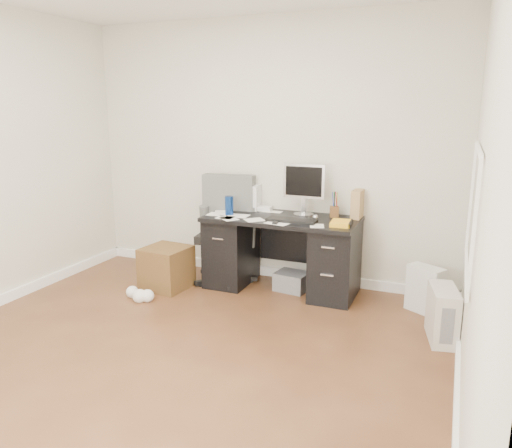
{
  "coord_description": "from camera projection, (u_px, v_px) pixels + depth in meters",
  "views": [
    {
      "loc": [
        1.88,
        -2.88,
        1.81
      ],
      "look_at": [
        0.21,
        1.2,
        0.77
      ],
      "focal_mm": 35.0,
      "sensor_mm": 36.0,
      "label": 1
    }
  ],
  "objects": [
    {
      "name": "white_binder",
      "position": [
        257.0,
        197.0,
        5.24
      ],
      "size": [
        0.13,
        0.24,
        0.26
      ],
      "primitive_type": "cube",
      "rotation": [
        0.0,
        0.0,
        0.11
      ],
      "color": "white",
      "rests_on": "desk"
    },
    {
      "name": "loose_papers",
      "position": [
        261.0,
        216.0,
        4.93
      ],
      "size": [
        1.1,
        0.6,
        0.0
      ],
      "primitive_type": null,
      "color": "white",
      "rests_on": "desk"
    },
    {
      "name": "pc_tower",
      "position": [
        442.0,
        314.0,
        3.93
      ],
      "size": [
        0.27,
        0.46,
        0.43
      ],
      "primitive_type": "cube",
      "rotation": [
        0.0,
        0.0,
        0.2
      ],
      "color": "beige",
      "rests_on": "ground"
    },
    {
      "name": "office_chair",
      "position": [
        224.0,
        231.0,
        5.17
      ],
      "size": [
        0.71,
        0.71,
        1.12
      ],
      "primitive_type": null,
      "rotation": [
        0.0,
        0.0,
        0.13
      ],
      "color": "#4F524F",
      "rests_on": "ground"
    },
    {
      "name": "travel_mug",
      "position": [
        229.0,
        205.0,
        4.99
      ],
      "size": [
        0.11,
        0.11,
        0.19
      ],
      "primitive_type": "cylinder",
      "rotation": [
        0.0,
        0.0,
        -0.39
      ],
      "color": "#153C94",
      "rests_on": "desk"
    },
    {
      "name": "desk",
      "position": [
        281.0,
        251.0,
        4.99
      ],
      "size": [
        1.5,
        0.7,
        0.75
      ],
      "color": "black",
      "rests_on": "ground"
    },
    {
      "name": "room_shell",
      "position": [
        165.0,
        130.0,
        3.33
      ],
      "size": [
        4.02,
        4.02,
        2.71
      ],
      "color": "beige",
      "rests_on": "ground"
    },
    {
      "name": "magazine_file",
      "position": [
        357.0,
        204.0,
        4.85
      ],
      "size": [
        0.12,
        0.24,
        0.28
      ],
      "primitive_type": "cube",
      "rotation": [
        0.0,
        0.0,
        -0.01
      ],
      "color": "#A0764D",
      "rests_on": "desk"
    },
    {
      "name": "shopping_bag",
      "position": [
        425.0,
        289.0,
        4.47
      ],
      "size": [
        0.38,
        0.36,
        0.43
      ],
      "primitive_type": "cube",
      "rotation": [
        0.0,
        0.0,
        -0.55
      ],
      "color": "silver",
      "rests_on": "ground"
    },
    {
      "name": "wicker_basket",
      "position": [
        167.0,
        268.0,
        5.07
      ],
      "size": [
        0.47,
        0.47,
        0.43
      ],
      "primitive_type": "cube",
      "rotation": [
        0.0,
        0.0,
        -0.11
      ],
      "color": "#4C3417",
      "rests_on": "ground"
    },
    {
      "name": "computer_mouse",
      "position": [
        315.0,
        217.0,
        4.77
      ],
      "size": [
        0.07,
        0.07,
        0.06
      ],
      "primitive_type": "sphere",
      "rotation": [
        0.0,
        0.0,
        0.25
      ],
      "color": "silver",
      "rests_on": "desk"
    },
    {
      "name": "pen_cup",
      "position": [
        334.0,
        204.0,
        4.89
      ],
      "size": [
        0.13,
        0.13,
        0.25
      ],
      "primitive_type": null,
      "rotation": [
        0.0,
        0.0,
        0.31
      ],
      "color": "brown",
      "rests_on": "desk"
    },
    {
      "name": "lcd_monitor",
      "position": [
        304.0,
        190.0,
        4.91
      ],
      "size": [
        0.42,
        0.24,
        0.53
      ],
      "primitive_type": null,
      "rotation": [
        0.0,
        0.0,
        -0.0
      ],
      "color": "silver",
      "rests_on": "desk"
    },
    {
      "name": "paper_remote",
      "position": [
        278.0,
        222.0,
        4.65
      ],
      "size": [
        0.25,
        0.22,
        0.02
      ],
      "primitive_type": null,
      "rotation": [
        0.0,
        0.0,
        -0.22
      ],
      "color": "white",
      "rests_on": "desk"
    },
    {
      "name": "keyboard",
      "position": [
        292.0,
        220.0,
        4.7
      ],
      "size": [
        0.47,
        0.16,
        0.03
      ],
      "primitive_type": "cube",
      "rotation": [
        0.0,
        0.0,
        -0.01
      ],
      "color": "black",
      "rests_on": "desk"
    },
    {
      "name": "yellow_book",
      "position": [
        341.0,
        223.0,
        4.56
      ],
      "size": [
        0.2,
        0.25,
        0.04
      ],
      "primitive_type": "cube",
      "rotation": [
        0.0,
        0.0,
        0.09
      ],
      "color": "yellow",
      "rests_on": "desk"
    },
    {
      "name": "ground",
      "position": [
        169.0,
        357.0,
        3.7
      ],
      "size": [
        4.0,
        4.0,
        0.0
      ],
      "primitive_type": "plane",
      "color": "#4C2B18",
      "rests_on": "ground"
    },
    {
      "name": "desk_printer",
      "position": [
        292.0,
        281.0,
        5.03
      ],
      "size": [
        0.35,
        0.3,
        0.18
      ],
      "primitive_type": "cube",
      "rotation": [
        0.0,
        0.0,
        -0.14
      ],
      "color": "#5C5D61",
      "rests_on": "ground"
    }
  ]
}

